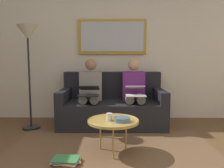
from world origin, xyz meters
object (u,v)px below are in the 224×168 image
person_right (90,90)px  laptop_black (89,91)px  bowl (122,119)px  couch (112,106)px  framed_mirror (112,37)px  laptop_white (135,91)px  coffee_table (113,121)px  magazine_stack (66,160)px  standing_lamp (28,44)px  cup (109,117)px  person_left (134,90)px

person_right → laptop_black: person_right is taller
bowl → laptop_black: size_ratio=0.56×
couch → framed_mirror: size_ratio=1.40×
laptop_white → laptop_black: laptop_white is taller
couch → laptop_white: size_ratio=4.76×
person_right → couch: bearing=-169.6°
coffee_table → laptop_black: size_ratio=1.78×
laptop_white → magazine_stack: (0.86, 1.19, -0.60)m
framed_mirror → magazine_stack: size_ratio=3.80×
framed_mirror → bowl: size_ratio=6.56×
coffee_table → magazine_stack: (0.51, 0.28, -0.36)m
person_right → standing_lamp: 1.24m
cup → standing_lamp: size_ratio=0.05×
cup → laptop_black: bearing=-69.8°
standing_lamp → person_left: bearing=-173.3°
standing_lamp → cup: bearing=143.3°
cup → coffee_table: bearing=-153.7°
person_left → magazine_stack: (0.86, 1.43, -0.58)m
laptop_black → coffee_table: bearing=113.2°
person_right → person_left: bearing=180.0°
cup → magazine_stack: (0.47, 0.26, -0.42)m
coffee_table → cup: size_ratio=6.82×
couch → laptop_white: couch is taller
coffee_table → person_right: (0.39, -1.15, 0.22)m
person_left → laptop_white: size_ratio=3.09×
coffee_table → bowl: size_ratio=3.20×
couch → laptop_black: 0.57m
person_right → magazine_stack: 1.55m
person_left → standing_lamp: size_ratio=0.69×
framed_mirror → bowl: bearing=94.1°
bowl → magazine_stack: 0.76m
bowl → person_right: size_ratio=0.17×
framed_mirror → couch: bearing=90.0°
cup → laptop_white: (-0.40, -0.93, 0.18)m
standing_lamp → person_right: bearing=-168.3°
magazine_stack → laptop_white: bearing=-125.8°
coffee_table → framed_mirror: bearing=-89.3°
coffee_table → magazine_stack: 0.69m
framed_mirror → person_right: 1.11m
cup → person_right: 1.23m
bowl → person_left: 1.25m
couch → cup: bearing=88.8°
coffee_table → standing_lamp: (1.35, -0.95, 0.98)m
laptop_white → person_right: person_right is taller
magazine_stack → coffee_table: bearing=-151.0°
couch → magazine_stack: bearing=71.8°
laptop_white → person_left: bearing=-90.0°
laptop_white → laptop_black: 0.74m
couch → framed_mirror: (0.00, -0.39, 1.24)m
cup → standing_lamp: 1.87m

